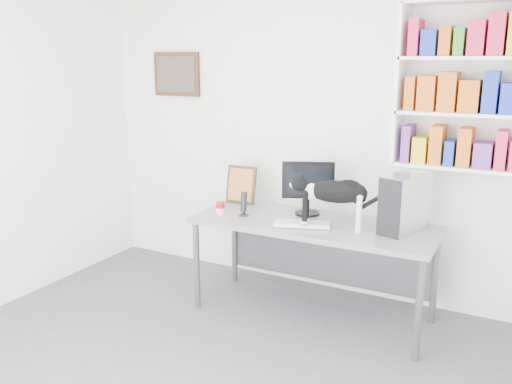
% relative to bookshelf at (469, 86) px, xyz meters
% --- Properties ---
extents(room, '(4.01, 4.01, 2.70)m').
position_rel_bookshelf_xyz_m(room, '(-1.40, -1.85, -0.50)').
color(room, '#56565B').
rests_on(room, ground).
extents(bookshelf, '(1.03, 0.28, 1.24)m').
position_rel_bookshelf_xyz_m(bookshelf, '(0.00, 0.00, 0.00)').
color(bookshelf, white).
rests_on(bookshelf, room).
extents(wall_art, '(0.52, 0.04, 0.42)m').
position_rel_bookshelf_xyz_m(wall_art, '(-2.70, 0.12, 0.05)').
color(wall_art, '#4E3119').
rests_on(wall_art, room).
extents(desk, '(1.92, 0.76, 0.80)m').
position_rel_bookshelf_xyz_m(desk, '(-1.00, -0.46, -1.45)').
color(desk, gray).
rests_on(desk, room).
extents(monitor, '(0.47, 0.36, 0.45)m').
position_rel_bookshelf_xyz_m(monitor, '(-1.13, -0.28, -0.83)').
color(monitor, black).
rests_on(monitor, desk).
extents(keyboard, '(0.46, 0.29, 0.03)m').
position_rel_bookshelf_xyz_m(keyboard, '(-1.04, -0.60, -1.04)').
color(keyboard, silver).
rests_on(keyboard, desk).
extents(pc_tower, '(0.31, 0.47, 0.43)m').
position_rel_bookshelf_xyz_m(pc_tower, '(-0.33, -0.37, -0.84)').
color(pc_tower, silver).
rests_on(pc_tower, desk).
extents(speaker, '(0.10, 0.10, 0.21)m').
position_rel_bookshelf_xyz_m(speaker, '(-1.57, -0.57, -0.95)').
color(speaker, black).
rests_on(speaker, desk).
extents(leaning_print, '(0.28, 0.13, 0.34)m').
position_rel_bookshelf_xyz_m(leaning_print, '(-1.80, -0.20, -0.88)').
color(leaning_print, '#4E3119').
rests_on(leaning_print, desk).
extents(soup_can, '(0.09, 0.09, 0.10)m').
position_rel_bookshelf_xyz_m(soup_can, '(-1.77, -0.62, -1.00)').
color(soup_can, '#AA0E15').
rests_on(soup_can, desk).
extents(cat, '(0.67, 0.33, 0.40)m').
position_rel_bookshelf_xyz_m(cat, '(-0.79, -0.58, -0.86)').
color(cat, black).
rests_on(cat, desk).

